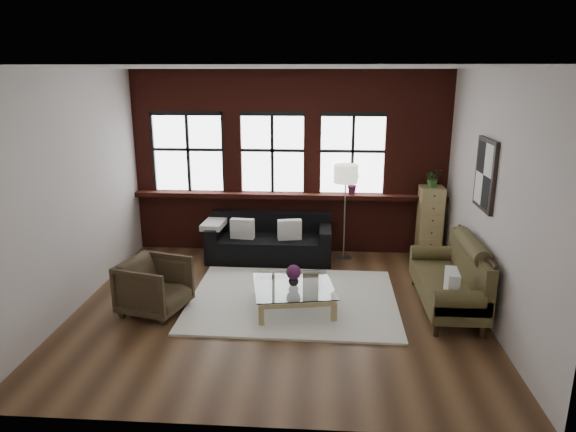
# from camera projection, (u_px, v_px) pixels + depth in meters

# --- Properties ---
(floor) EXTENTS (5.50, 5.50, 0.00)m
(floor) POSITION_uv_depth(u_px,v_px,m) (278.00, 307.00, 7.11)
(floor) COLOR #422A18
(floor) RESTS_ON ground
(ceiling) EXTENTS (5.50, 5.50, 0.00)m
(ceiling) POSITION_uv_depth(u_px,v_px,m) (276.00, 67.00, 6.25)
(ceiling) COLOR white
(ceiling) RESTS_ON ground
(wall_back) EXTENTS (5.50, 0.00, 5.50)m
(wall_back) POSITION_uv_depth(u_px,v_px,m) (290.00, 163.00, 9.08)
(wall_back) COLOR beige
(wall_back) RESTS_ON ground
(wall_front) EXTENTS (5.50, 0.00, 5.50)m
(wall_front) POSITION_uv_depth(u_px,v_px,m) (251.00, 264.00, 4.28)
(wall_front) COLOR beige
(wall_front) RESTS_ON ground
(wall_left) EXTENTS (0.00, 5.00, 5.00)m
(wall_left) POSITION_uv_depth(u_px,v_px,m) (73.00, 192.00, 6.86)
(wall_left) COLOR beige
(wall_left) RESTS_ON ground
(wall_right) EXTENTS (0.00, 5.00, 5.00)m
(wall_right) POSITION_uv_depth(u_px,v_px,m) (493.00, 198.00, 6.50)
(wall_right) COLOR beige
(wall_right) RESTS_ON ground
(brick_backwall) EXTENTS (5.50, 0.12, 3.20)m
(brick_backwall) POSITION_uv_depth(u_px,v_px,m) (289.00, 163.00, 9.02)
(brick_backwall) COLOR #461710
(brick_backwall) RESTS_ON floor
(sill_ledge) EXTENTS (5.50, 0.30, 0.08)m
(sill_ledge) POSITION_uv_depth(u_px,v_px,m) (289.00, 195.00, 9.09)
(sill_ledge) COLOR #461710
(sill_ledge) RESTS_ON brick_backwall
(window_left) EXTENTS (1.38, 0.10, 1.50)m
(window_left) POSITION_uv_depth(u_px,v_px,m) (189.00, 154.00, 9.11)
(window_left) COLOR black
(window_left) RESTS_ON brick_backwall
(window_mid) EXTENTS (1.38, 0.10, 1.50)m
(window_mid) POSITION_uv_depth(u_px,v_px,m) (272.00, 154.00, 9.01)
(window_mid) COLOR black
(window_mid) RESTS_ON brick_backwall
(window_right) EXTENTS (1.38, 0.10, 1.50)m
(window_right) POSITION_uv_depth(u_px,v_px,m) (352.00, 155.00, 8.92)
(window_right) COLOR black
(window_right) RESTS_ON brick_backwall
(wall_poster) EXTENTS (0.05, 0.74, 0.94)m
(wall_poster) POSITION_uv_depth(u_px,v_px,m) (486.00, 174.00, 6.72)
(wall_poster) COLOR black
(wall_poster) RESTS_ON wall_right
(shag_rug) EXTENTS (2.94, 2.33, 0.03)m
(shag_rug) POSITION_uv_depth(u_px,v_px,m) (293.00, 300.00, 7.31)
(shag_rug) COLOR silver
(shag_rug) RESTS_ON floor
(dark_sofa) EXTENTS (2.12, 0.86, 0.77)m
(dark_sofa) POSITION_uv_depth(u_px,v_px,m) (270.00, 238.00, 8.85)
(dark_sofa) COLOR black
(dark_sofa) RESTS_ON floor
(pillow_a) EXTENTS (0.41, 0.18, 0.34)m
(pillow_a) POSITION_uv_depth(u_px,v_px,m) (242.00, 229.00, 8.74)
(pillow_a) COLOR silver
(pillow_a) RESTS_ON dark_sofa
(pillow_b) EXTENTS (0.42, 0.21, 0.34)m
(pillow_b) POSITION_uv_depth(u_px,v_px,m) (290.00, 230.00, 8.68)
(pillow_b) COLOR silver
(pillow_b) RESTS_ON dark_sofa
(vintage_settee) EXTENTS (0.82, 1.85, 0.99)m
(vintage_settee) POSITION_uv_depth(u_px,v_px,m) (447.00, 275.00, 6.96)
(vintage_settee) COLOR #473F20
(vintage_settee) RESTS_ON floor
(pillow_settee) EXTENTS (0.18, 0.39, 0.34)m
(pillow_settee) POSITION_uv_depth(u_px,v_px,m) (452.00, 284.00, 6.39)
(pillow_settee) COLOR silver
(pillow_settee) RESTS_ON vintage_settee
(armchair) EXTENTS (0.99, 0.97, 0.74)m
(armchair) POSITION_uv_depth(u_px,v_px,m) (155.00, 286.00, 6.90)
(armchair) COLOR #322819
(armchair) RESTS_ON floor
(coffee_table) EXTENTS (1.23, 1.23, 0.36)m
(coffee_table) POSITION_uv_depth(u_px,v_px,m) (293.00, 297.00, 7.03)
(coffee_table) COLOR tan
(coffee_table) RESTS_ON shag_rug
(vase) EXTENTS (0.16, 0.16, 0.15)m
(vase) POSITION_uv_depth(u_px,v_px,m) (294.00, 280.00, 6.97)
(vase) COLOR #B2B2B2
(vase) RESTS_ON coffee_table
(flowers) EXTENTS (0.20, 0.20, 0.20)m
(flowers) POSITION_uv_depth(u_px,v_px,m) (294.00, 272.00, 6.93)
(flowers) COLOR #571E48
(flowers) RESTS_ON vase
(drawer_chest) EXTENTS (0.39, 0.39, 1.28)m
(drawer_chest) POSITION_uv_depth(u_px,v_px,m) (430.00, 223.00, 8.83)
(drawer_chest) COLOR tan
(drawer_chest) RESTS_ON floor
(potted_plant_top) EXTENTS (0.33, 0.30, 0.32)m
(potted_plant_top) POSITION_uv_depth(u_px,v_px,m) (433.00, 178.00, 8.61)
(potted_plant_top) COLOR #2D5923
(potted_plant_top) RESTS_ON drawer_chest
(floor_lamp) EXTENTS (0.40, 0.40, 1.81)m
(floor_lamp) POSITION_uv_depth(u_px,v_px,m) (345.00, 209.00, 8.73)
(floor_lamp) COLOR #A5A5A8
(floor_lamp) RESTS_ON floor
(sill_plant) EXTENTS (0.24, 0.21, 0.37)m
(sill_plant) POSITION_uv_depth(u_px,v_px,m) (353.00, 184.00, 8.93)
(sill_plant) COLOR #571E48
(sill_plant) RESTS_ON sill_ledge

